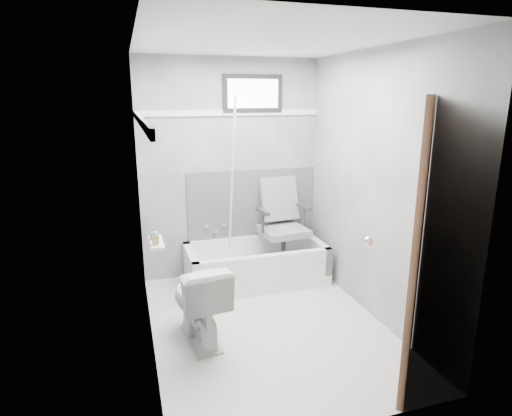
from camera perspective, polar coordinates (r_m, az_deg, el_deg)
name	(u,v)px	position (r m, az deg, el deg)	size (l,w,h in m)	color
floor	(267,325)	(3.98, 1.53, -15.33)	(2.60, 2.60, 0.00)	silver
ceiling	(270,40)	(3.47, 1.82, 21.45)	(2.60, 2.60, 0.00)	silver
wall_back	(231,170)	(4.76, -3.37, 5.09)	(2.00, 0.02, 2.40)	#5E5E63
wall_front	(345,245)	(2.39, 11.74, -4.89)	(2.00, 0.02, 2.40)	#5E5E63
wall_left	(144,203)	(3.36, -14.70, 0.60)	(0.02, 2.60, 2.40)	#5E5E63
wall_right	(374,188)	(3.97, 15.49, 2.65)	(0.02, 2.60, 2.40)	#5E5E63
bathtub	(256,264)	(4.74, 0.01, -7.42)	(1.50, 0.70, 0.42)	white
office_chair	(284,224)	(4.75, 3.70, -2.21)	(0.57, 0.57, 0.99)	slate
toilet	(199,302)	(3.64, -7.67, -12.25)	(0.40, 0.71, 0.70)	silver
door	(481,259)	(3.05, 27.84, -6.03)	(0.78, 0.78, 2.00)	brown
window	(253,94)	(4.75, -0.45, 15.02)	(0.66, 0.04, 0.40)	black
backerboard	(253,204)	(4.90, -0.43, 0.60)	(1.50, 0.02, 0.78)	#4C4C4F
trim_back	(230,113)	(4.69, -3.45, 12.55)	(2.00, 0.02, 0.06)	white
trim_left	(140,120)	(3.27, -15.18, 11.21)	(0.02, 2.60, 0.06)	white
pole	(232,188)	(4.55, -3.25, 2.72)	(0.02, 0.02, 1.95)	silver
shelf	(156,243)	(3.38, -13.13, -4.52)	(0.10, 0.32, 0.03)	white
soap_bottle_a	(155,238)	(3.28, -13.27, -3.90)	(0.04, 0.04, 0.09)	#9A844D
soap_bottle_b	(154,233)	(3.42, -13.44, -3.27)	(0.07, 0.07, 0.10)	teal
faucet	(215,228)	(4.84, -5.47, -2.71)	(0.26, 0.10, 0.16)	silver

